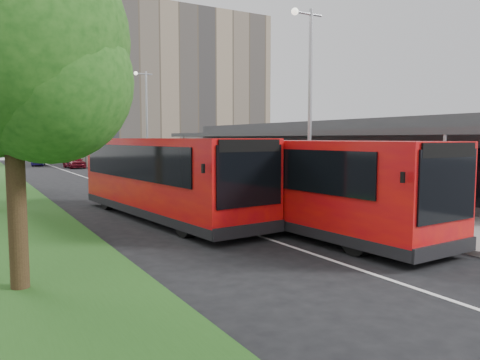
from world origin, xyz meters
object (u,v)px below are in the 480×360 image
object	(u,v)px
lamp_post_near	(308,97)
bus_main	(302,185)
bus_second	(166,178)
bollard	(175,172)
car_near	(74,162)
lamp_post_far	(146,117)
litter_bin	(250,182)
car_far	(38,160)
tree_near	(9,55)

from	to	relation	value
lamp_post_near	bus_main	distance (m)	4.85
bus_second	bollard	distance (m)	15.80
lamp_post_near	bollard	bearing A→B (deg)	87.13
bollard	car_near	distance (m)	18.91
lamp_post_near	lamp_post_far	bearing A→B (deg)	90.00
litter_bin	car_far	bearing A→B (deg)	101.26
lamp_post_far	bus_main	world-z (taller)	lamp_post_far
car_near	car_far	distance (m)	6.91
bus_main	litter_bin	bearing A→B (deg)	64.69
lamp_post_near	bus_second	bearing A→B (deg)	162.75
lamp_post_far	tree_near	bearing A→B (deg)	-114.04
litter_bin	bollard	xyz separation A→B (m)	(-0.71, 9.16, 0.00)
bollard	car_far	world-z (taller)	car_far
bollard	litter_bin	bearing A→B (deg)	-85.59
tree_near	bollard	distance (m)	24.59
bollard	car_near	size ratio (longest dim) A/B	0.25
litter_bin	car_far	distance (m)	34.81
car_near	car_far	xyz separation A→B (m)	(-2.61, 6.39, -0.08)
bus_second	car_far	size ratio (longest dim) A/B	3.10
tree_near	lamp_post_far	distance (m)	27.32
litter_bin	car_near	distance (m)	28.07
lamp_post_far	car_far	world-z (taller)	lamp_post_far
tree_near	car_near	bearing A→B (deg)	77.97
lamp_post_far	litter_bin	size ratio (longest dim) A/B	8.24
tree_near	bus_main	xyz separation A→B (m)	(8.72, 2.19, -3.12)
lamp_post_near	lamp_post_far	world-z (taller)	same
tree_near	litter_bin	world-z (taller)	tree_near
car_near	bus_second	bearing A→B (deg)	-99.20
bus_second	car_far	distance (m)	39.47
car_far	car_near	bearing A→B (deg)	-56.58
bollard	lamp_post_near	bearing A→B (deg)	-92.87
bus_second	lamp_post_near	bearing A→B (deg)	-22.65
car_far	litter_bin	bearing A→B (deg)	-67.56
lamp_post_near	litter_bin	world-z (taller)	lamp_post_near
lamp_post_far	car_near	size ratio (longest dim) A/B	2.04
lamp_post_near	bollard	distance (m)	16.70
lamp_post_far	bus_main	distance (m)	23.10
tree_near	litter_bin	xyz separation A→B (m)	(12.65, 11.96, -4.01)
bus_second	litter_bin	distance (m)	8.82
tree_near	car_far	xyz separation A→B (m)	(5.85, 46.10, -4.07)
bus_main	car_far	size ratio (longest dim) A/B	3.01
lamp_post_far	bollard	distance (m)	5.65
car_far	bus_second	bearing A→B (deg)	-79.07
tree_near	lamp_post_near	xyz separation A→B (m)	(11.13, 4.95, 0.07)
bus_main	bus_second	distance (m)	5.39
lamp_post_far	litter_bin	world-z (taller)	lamp_post_far
lamp_post_far	litter_bin	distance (m)	13.70
lamp_post_far	bollard	bearing A→B (deg)	-78.03
lamp_post_far	car_far	xyz separation A→B (m)	(-5.28, 21.15, -4.13)
tree_near	bus_second	bearing A→B (deg)	49.47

